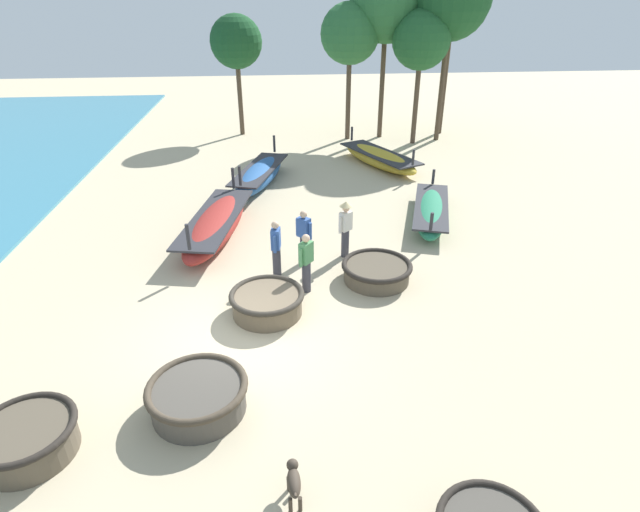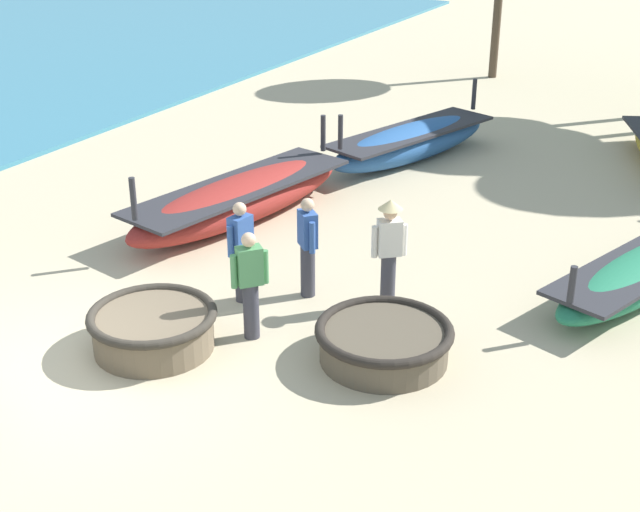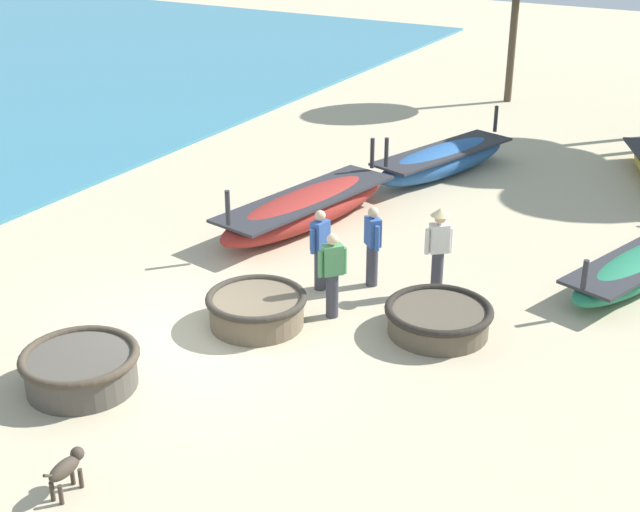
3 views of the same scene
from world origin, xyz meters
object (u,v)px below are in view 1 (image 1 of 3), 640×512
at_px(long_boat_red_hull, 260,175).
at_px(fisherman_by_coracle, 306,262).
at_px(coracle_upturned, 198,396).
at_px(fisherman_hauling, 276,247).
at_px(coracle_front_left, 267,302).
at_px(tree_left_mid, 236,42).
at_px(long_boat_green_hull, 216,224).
at_px(coracle_far_left, 377,271).
at_px(long_boat_white_hull, 431,211).
at_px(coracle_nearest, 27,438).
at_px(dog, 294,481).
at_px(tree_rightmost, 350,34).
at_px(fisherman_standing_left, 346,225).
at_px(tree_leftmost, 451,0).
at_px(tree_center, 421,40).
at_px(long_boat_blue_hull, 379,158).
at_px(tree_right_mid, 386,4).
at_px(fisherman_crouching, 304,236).

distance_m(long_boat_red_hull, fisherman_by_coracle, 8.19).
bearing_deg(coracle_upturned, long_boat_red_hull, 85.35).
bearing_deg(fisherman_hauling, coracle_upturned, -107.57).
bearing_deg(coracle_front_left, tree_left_mid, 94.25).
bearing_deg(long_boat_green_hull, long_boat_red_hull, 74.60).
xyz_separation_m(coracle_upturned, fisherman_hauling, (1.49, 4.72, 0.51)).
distance_m(coracle_far_left, long_boat_green_hull, 5.35).
bearing_deg(long_boat_white_hull, coracle_nearest, -136.85).
relative_size(coracle_far_left, dog, 2.68).
xyz_separation_m(long_boat_white_hull, tree_rightmost, (-1.22, 10.69, 4.65)).
bearing_deg(long_boat_white_hull, dog, -116.88).
height_order(dog, tree_rightmost, tree_rightmost).
bearing_deg(fisherman_standing_left, long_boat_red_hull, 111.37).
xyz_separation_m(long_boat_red_hull, dog, (0.63, -13.91, -0.03)).
xyz_separation_m(long_boat_red_hull, tree_leftmost, (8.97, 6.06, 6.01)).
bearing_deg(coracle_upturned, tree_center, 63.93).
xyz_separation_m(coracle_nearest, fisherman_by_coracle, (4.84, 4.58, 0.51)).
height_order(coracle_nearest, tree_left_mid, tree_left_mid).
xyz_separation_m(long_boat_red_hull, fisherman_standing_left, (2.47, -6.31, 0.55)).
bearing_deg(fisherman_by_coracle, long_boat_white_hull, 42.84).
xyz_separation_m(coracle_front_left, fisherman_by_coracle, (0.98, 0.90, 0.52)).
relative_size(coracle_far_left, long_boat_green_hull, 0.35).
bearing_deg(tree_leftmost, coracle_far_left, -113.06).
xyz_separation_m(coracle_far_left, dog, (-2.46, -6.17, 0.09)).
height_order(long_boat_white_hull, tree_rightmost, tree_rightmost).
distance_m(dog, tree_center, 21.11).
xyz_separation_m(long_boat_blue_hull, tree_rightmost, (-0.70, 4.79, 4.60)).
height_order(dog, tree_right_mid, tree_right_mid).
distance_m(coracle_far_left, long_boat_blue_hull, 9.86).
relative_size(tree_right_mid, tree_rightmost, 1.25).
relative_size(coracle_upturned, fisherman_standing_left, 1.08).
bearing_deg(coracle_far_left, fisherman_hauling, 169.10).
height_order(coracle_nearest, long_boat_red_hull, long_boat_red_hull).
bearing_deg(tree_leftmost, long_boat_green_hull, -133.73).
xyz_separation_m(tree_right_mid, tree_rightmost, (-1.73, -0.22, -1.26)).
bearing_deg(dog, coracle_nearest, 163.66).
bearing_deg(dog, tree_leftmost, 67.34).
height_order(coracle_upturned, dog, coracle_upturned).
xyz_separation_m(fisherman_crouching, fisherman_standing_left, (1.18, 0.31, 0.12)).
height_order(long_boat_red_hull, long_boat_white_hull, long_boat_red_hull).
xyz_separation_m(fisherman_standing_left, tree_center, (5.12, 11.84, 3.80)).
bearing_deg(tree_left_mid, tree_rightmost, -14.78).
relative_size(dog, tree_right_mid, 0.09).
xyz_separation_m(long_boat_blue_hull, tree_right_mid, (1.03, 5.01, 5.86)).
bearing_deg(tree_right_mid, tree_left_mid, 170.36).
distance_m(coracle_far_left, tree_leftmost, 16.20).
relative_size(long_boat_white_hull, tree_rightmost, 0.71).
height_order(coracle_front_left, fisherman_by_coracle, fisherman_by_coracle).
xyz_separation_m(fisherman_hauling, fisherman_crouching, (0.76, 0.62, 0.00)).
distance_m(coracle_upturned, tree_rightmost, 19.97).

